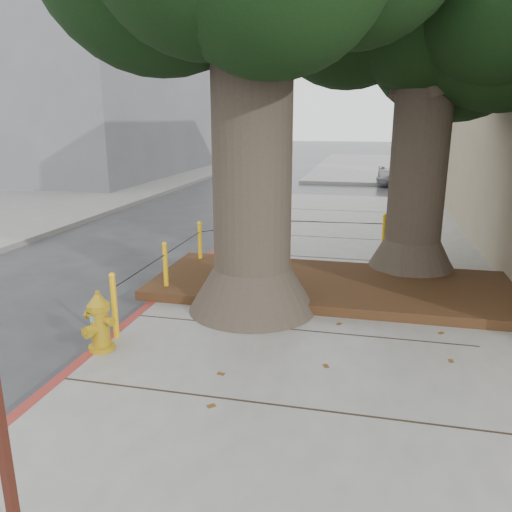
{
  "coord_description": "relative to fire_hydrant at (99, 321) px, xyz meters",
  "views": [
    {
      "loc": [
        1.43,
        -4.64,
        3.1
      ],
      "look_at": [
        -0.18,
        2.44,
        1.1
      ],
      "focal_mm": 35.0,
      "sensor_mm": 36.0,
      "label": 1
    }
  ],
  "objects": [
    {
      "name": "car_dark",
      "position": [
        -8.97,
        17.69,
        0.13
      ],
      "size": [
        2.48,
        4.86,
        1.35
      ],
      "primitive_type": "imported",
      "rotation": [
        0.0,
        0.0,
        -0.13
      ],
      "color": "black",
      "rests_on": "ground"
    },
    {
      "name": "building_far_grey",
      "position": [
        -13.1,
        21.21,
        5.45
      ],
      "size": [
        12.0,
        16.0,
        12.0
      ],
      "primitive_type": "cube",
      "color": "slate",
      "rests_on": "ground"
    },
    {
      "name": "car_silver",
      "position": [
        5.55,
        19.04,
        0.1
      ],
      "size": [
        3.92,
        1.82,
        1.3
      ],
      "primitive_type": "imported",
      "rotation": [
        0.0,
        0.0,
        1.49
      ],
      "color": "#A4A5A9",
      "rests_on": "ground"
    },
    {
      "name": "building_far_white",
      "position": [
        -15.1,
        44.21,
        6.95
      ],
      "size": [
        12.0,
        18.0,
        15.0
      ],
      "primitive_type": "cube",
      "color": "silver",
      "rests_on": "ground"
    },
    {
      "name": "fire_hydrant",
      "position": [
        0.0,
        0.0,
        0.0
      ],
      "size": [
        0.44,
        0.44,
        0.82
      ],
      "rotation": [
        0.0,
        0.0,
        -0.34
      ],
      "color": "#B78C12",
      "rests_on": "sidewalk_main"
    },
    {
      "name": "tree_far",
      "position": [
        4.54,
        4.53,
        4.47
      ],
      "size": [
        4.5,
        3.8,
        7.17
      ],
      "color": "#4C3F33",
      "rests_on": "sidewalk_main"
    },
    {
      "name": "bollard_ring",
      "position": [
        1.04,
        3.58,
        0.11
      ],
      "size": [
        3.79,
        5.39,
        0.95
      ],
      "color": "yellow",
      "rests_on": "sidewalk_main"
    },
    {
      "name": "sidewalk_far",
      "position": [
        7.9,
        29.21,
        -0.47
      ],
      "size": [
        16.0,
        20.0,
        0.15
      ],
      "primitive_type": "cube",
      "color": "slate",
      "rests_on": "ground"
    },
    {
      "name": "ground",
      "position": [
        1.9,
        -0.79,
        -0.55
      ],
      "size": [
        140.0,
        140.0,
        0.0
      ],
      "primitive_type": "plane",
      "color": "#28282B",
      "rests_on": "ground"
    },
    {
      "name": "curb_red",
      "position": [
        -0.1,
        1.71,
        -0.47
      ],
      "size": [
        0.14,
        26.0,
        0.16
      ],
      "primitive_type": "cube",
      "color": "maroon",
      "rests_on": "ground"
    },
    {
      "name": "planter_bed",
      "position": [
        2.8,
        3.11,
        -0.32
      ],
      "size": [
        6.4,
        2.6,
        0.16
      ],
      "primitive_type": "cube",
      "color": "black",
      "rests_on": "sidewalk_main"
    }
  ]
}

